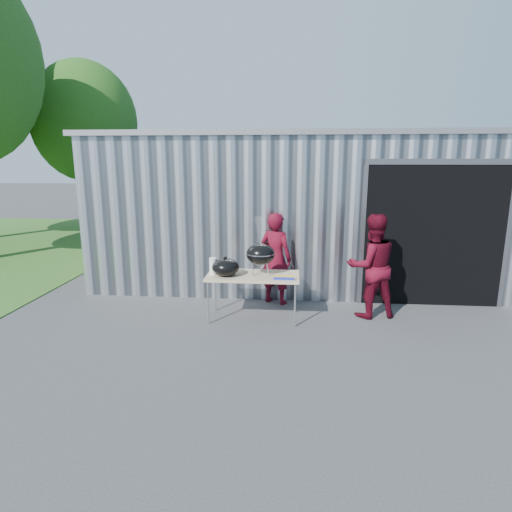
# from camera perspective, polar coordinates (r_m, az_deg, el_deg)

# --- Properties ---
(ground) EXTENTS (80.00, 80.00, 0.00)m
(ground) POSITION_cam_1_polar(r_m,az_deg,el_deg) (6.56, -2.66, -10.46)
(ground) COLOR #38383B
(building) EXTENTS (8.20, 6.20, 3.10)m
(building) POSITION_cam_1_polar(r_m,az_deg,el_deg) (10.62, 5.54, 7.03)
(building) COLOR silver
(building) RESTS_ON ground
(tree_far) EXTENTS (3.58, 3.58, 5.92)m
(tree_far) POSITION_cam_1_polar(r_m,az_deg,el_deg) (16.72, -21.86, 16.22)
(tree_far) COLOR #442D19
(tree_far) RESTS_ON ground
(folding_table) EXTENTS (1.50, 0.75, 0.75)m
(folding_table) POSITION_cam_1_polar(r_m,az_deg,el_deg) (6.98, -0.40, -2.83)
(folding_table) COLOR tan
(folding_table) RESTS_ON ground
(kettle_grill) EXTENTS (0.47, 0.47, 0.95)m
(kettle_grill) POSITION_cam_1_polar(r_m,az_deg,el_deg) (6.88, 0.61, 0.84)
(kettle_grill) COLOR black
(kettle_grill) RESTS_ON folding_table
(grill_lid) EXTENTS (0.44, 0.44, 0.32)m
(grill_lid) POSITION_cam_1_polar(r_m,az_deg,el_deg) (6.89, -4.08, -1.49)
(grill_lid) COLOR black
(grill_lid) RESTS_ON folding_table
(paper_towels) EXTENTS (0.12, 0.12, 0.28)m
(paper_towels) POSITION_cam_1_polar(r_m,az_deg,el_deg) (6.98, -5.74, -1.38)
(paper_towels) COLOR white
(paper_towels) RESTS_ON folding_table
(white_tub) EXTENTS (0.20, 0.15, 0.10)m
(white_tub) POSITION_cam_1_polar(r_m,az_deg,el_deg) (7.21, -4.62, -1.63)
(white_tub) COLOR white
(white_tub) RESTS_ON folding_table
(foil_box) EXTENTS (0.32, 0.06, 0.06)m
(foil_box) POSITION_cam_1_polar(r_m,az_deg,el_deg) (6.69, 3.71, -2.92)
(foil_box) COLOR #1A2AAC
(foil_box) RESTS_ON folding_table
(person_cook) EXTENTS (0.72, 0.61, 1.67)m
(person_cook) POSITION_cam_1_polar(r_m,az_deg,el_deg) (7.74, 2.62, -0.33)
(person_cook) COLOR #4F0817
(person_cook) RESTS_ON ground
(person_bystander) EXTENTS (0.97, 0.83, 1.73)m
(person_bystander) POSITION_cam_1_polar(r_m,az_deg,el_deg) (7.31, 15.18, -1.31)
(person_bystander) COLOR #4F0817
(person_bystander) RESTS_ON ground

